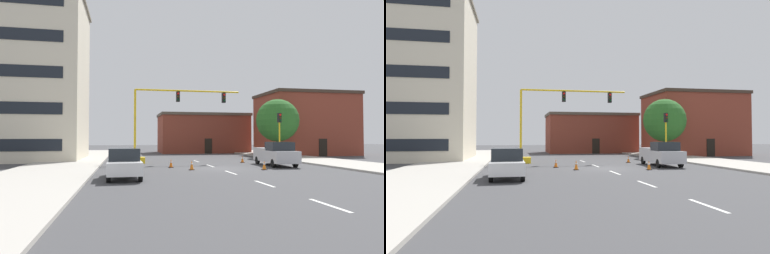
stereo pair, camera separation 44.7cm
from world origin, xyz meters
The scene contains 20 objects.
ground_plane centered at (0.00, 0.00, 0.00)m, with size 160.00×160.00×0.00m, color #424244.
sidewalk_left centered at (-11.92, 8.00, 0.07)m, with size 6.00×56.00×0.14m, color #B2ADA3.
sidewalk_right centered at (11.92, 8.00, 0.07)m, with size 6.00×56.00×0.14m, color #B2ADA3.
lane_stripe_seg_0 centered at (0.00, -14.00, 0.00)m, with size 0.16×2.40×0.01m, color silver.
lane_stripe_seg_1 centered at (0.00, -8.50, 0.00)m, with size 0.16×2.40×0.01m, color silver.
lane_stripe_seg_2 centered at (0.00, -3.00, 0.00)m, with size 0.16×2.40×0.01m, color silver.
lane_stripe_seg_3 centered at (0.00, 2.50, 0.00)m, with size 0.16×2.40×0.01m, color silver.
lane_stripe_seg_4 centered at (0.00, 8.00, 0.00)m, with size 0.16×2.40×0.01m, color silver.
building_tall_left centered at (-18.29, 13.02, 8.49)m, with size 14.37×10.93×16.97m.
building_brick_center centered at (4.95, 26.64, 3.02)m, with size 13.59×8.09×6.02m.
building_row_right centered at (17.24, 17.37, 4.19)m, with size 11.89×8.73×8.37m.
traffic_signal_gantry centered at (-4.58, 6.42, 2.35)m, with size 10.82×1.20×6.83m.
traffic_light_pole_right centered at (8.16, 6.45, 3.53)m, with size 0.32×0.47×4.80m.
tree_right_mid centered at (10.57, 11.93, 4.36)m, with size 4.97×4.97×6.85m.
pickup_truck_silver centered at (5.36, 1.50, 0.97)m, with size 2.28×5.50×1.99m.
sedan_white_near_left centered at (-7.00, -4.84, 0.89)m, with size 1.96×4.54×1.74m.
traffic_cone_roadside_a centered at (-2.20, -0.69, 0.35)m, with size 0.36×0.36×0.71m.
traffic_cone_roadside_b centered at (3.00, -1.61, 0.33)m, with size 0.36×0.36×0.67m.
traffic_cone_roadside_c centered at (-3.42, 1.48, 0.33)m, with size 0.36×0.36×0.68m.
traffic_cone_roadside_d centered at (3.83, 5.31, 0.31)m, with size 0.36×0.36×0.63m.
Camera 1 is at (-6.97, -24.53, 2.36)m, focal length 31.35 mm.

